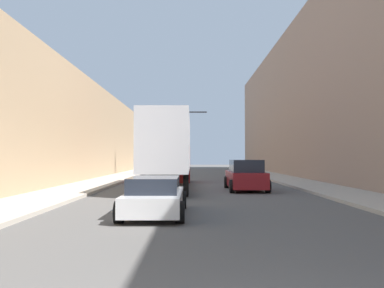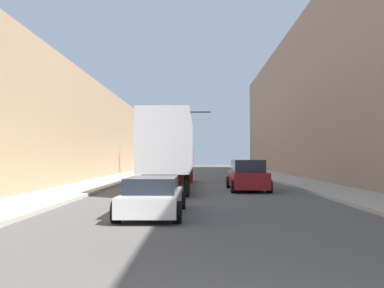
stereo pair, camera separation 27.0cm
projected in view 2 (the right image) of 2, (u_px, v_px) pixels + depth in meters
name	position (u px, v px, depth m)	size (l,w,h in m)	color
sidewalk_right	(293.00, 180.00, 33.25)	(3.01, 80.00, 0.15)	#B2A899
sidewalk_left	(112.00, 180.00, 33.46)	(3.01, 80.00, 0.15)	#B2A899
building_right	(350.00, 90.00, 33.39)	(6.00, 80.00, 14.22)	#997A66
building_left	(55.00, 129.00, 33.65)	(6.00, 80.00, 8.11)	tan
semi_truck	(171.00, 149.00, 26.09)	(2.47, 14.36, 4.22)	silver
sedan_car	(153.00, 196.00, 13.91)	(2.00, 4.74, 1.25)	silver
suv_car	(247.00, 176.00, 24.16)	(2.13, 4.99, 1.73)	maroon
traffic_signal_gantry	(162.00, 130.00, 42.89)	(6.45, 0.35, 6.69)	black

